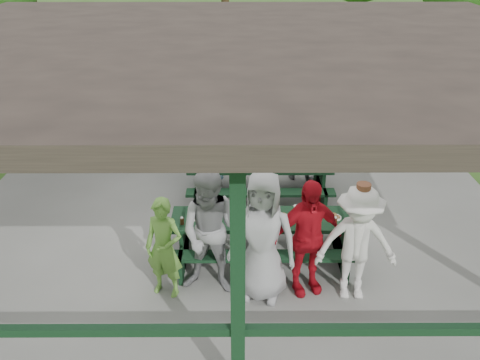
{
  "coord_description": "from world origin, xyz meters",
  "views": [
    {
      "loc": [
        0.0,
        -7.94,
        4.84
      ],
      "look_at": [
        0.04,
        -0.3,
        1.05
      ],
      "focal_mm": 38.0,
      "sensor_mm": 36.0,
      "label": 1
    }
  ],
  "objects_px": {
    "contestant_green": "(164,248)",
    "contestant_red": "(307,238)",
    "picnic_table_far": "(260,177)",
    "contestant_white_fedora": "(357,244)",
    "spectator_lblue": "(208,144)",
    "farm_trailer": "(105,71)",
    "picnic_table_near": "(262,233)",
    "contestant_grey_mid": "(262,237)",
    "contestant_grey_left": "(212,233)",
    "spectator_blue": "(173,127)",
    "pickup_truck": "(341,76)",
    "spectator_grey": "(299,142)"
  },
  "relations": [
    {
      "from": "picnic_table_near",
      "to": "farm_trailer",
      "type": "xyz_separation_m",
      "value": [
        -4.67,
        9.49,
        0.15
      ]
    },
    {
      "from": "contestant_grey_left",
      "to": "farm_trailer",
      "type": "relative_size",
      "value": 0.45
    },
    {
      "from": "contestant_grey_left",
      "to": "contestant_white_fedora",
      "type": "relative_size",
      "value": 1.06
    },
    {
      "from": "contestant_white_fedora",
      "to": "spectator_blue",
      "type": "xyz_separation_m",
      "value": [
        -3.02,
        4.4,
        0.06
      ]
    },
    {
      "from": "picnic_table_far",
      "to": "contestant_grey_left",
      "type": "distance_m",
      "value": 2.91
    },
    {
      "from": "contestant_green",
      "to": "contestant_grey_left",
      "type": "height_order",
      "value": "contestant_grey_left"
    },
    {
      "from": "spectator_lblue",
      "to": "contestant_red",
      "type": "bearing_deg",
      "value": 131.38
    },
    {
      "from": "spectator_blue",
      "to": "spectator_grey",
      "type": "relative_size",
      "value": 1.18
    },
    {
      "from": "contestant_grey_left",
      "to": "contestant_white_fedora",
      "type": "bearing_deg",
      "value": 6.16
    },
    {
      "from": "contestant_grey_mid",
      "to": "contestant_white_fedora",
      "type": "distance_m",
      "value": 1.3
    },
    {
      "from": "contestant_grey_mid",
      "to": "spectator_lblue",
      "type": "bearing_deg",
      "value": 116.94
    },
    {
      "from": "farm_trailer",
      "to": "pickup_truck",
      "type": "bearing_deg",
      "value": -9.28
    },
    {
      "from": "picnic_table_far",
      "to": "contestant_green",
      "type": "xyz_separation_m",
      "value": [
        -1.44,
        -2.84,
        0.28
      ]
    },
    {
      "from": "picnic_table_far",
      "to": "spectator_blue",
      "type": "bearing_deg",
      "value": 140.6
    },
    {
      "from": "pickup_truck",
      "to": "picnic_table_near",
      "type": "bearing_deg",
      "value": 139.38
    },
    {
      "from": "picnic_table_far",
      "to": "pickup_truck",
      "type": "relative_size",
      "value": 0.53
    },
    {
      "from": "picnic_table_far",
      "to": "pickup_truck",
      "type": "bearing_deg",
      "value": 67.76
    },
    {
      "from": "contestant_white_fedora",
      "to": "pickup_truck",
      "type": "xyz_separation_m",
      "value": [
        1.59,
        9.76,
        -0.26
      ]
    },
    {
      "from": "contestant_white_fedora",
      "to": "picnic_table_far",
      "type": "bearing_deg",
      "value": 114.53
    },
    {
      "from": "spectator_lblue",
      "to": "farm_trailer",
      "type": "bearing_deg",
      "value": -42.53
    },
    {
      "from": "picnic_table_near",
      "to": "pickup_truck",
      "type": "relative_size",
      "value": 0.55
    },
    {
      "from": "contestant_grey_mid",
      "to": "contestant_white_fedora",
      "type": "height_order",
      "value": "contestant_grey_mid"
    },
    {
      "from": "picnic_table_near",
      "to": "contestant_grey_mid",
      "type": "height_order",
      "value": "contestant_grey_mid"
    },
    {
      "from": "contestant_green",
      "to": "spectator_blue",
      "type": "height_order",
      "value": "spectator_blue"
    },
    {
      "from": "contestant_red",
      "to": "spectator_grey",
      "type": "relative_size",
      "value": 1.12
    },
    {
      "from": "picnic_table_far",
      "to": "contestant_white_fedora",
      "type": "distance_m",
      "value": 3.18
    },
    {
      "from": "pickup_truck",
      "to": "farm_trailer",
      "type": "bearing_deg",
      "value": 62.23
    },
    {
      "from": "spectator_lblue",
      "to": "farm_trailer",
      "type": "xyz_separation_m",
      "value": [
        -3.67,
        6.56,
        -0.15
      ]
    },
    {
      "from": "contestant_red",
      "to": "spectator_blue",
      "type": "distance_m",
      "value": 4.86
    },
    {
      "from": "pickup_truck",
      "to": "contestant_grey_left",
      "type": "bearing_deg",
      "value": 136.75
    },
    {
      "from": "picnic_table_near",
      "to": "spectator_grey",
      "type": "height_order",
      "value": "spectator_grey"
    },
    {
      "from": "contestant_green",
      "to": "spectator_lblue",
      "type": "distance_m",
      "value": 3.79
    },
    {
      "from": "contestant_red",
      "to": "picnic_table_far",
      "type": "bearing_deg",
      "value": 85.08
    },
    {
      "from": "contestant_red",
      "to": "pickup_truck",
      "type": "distance_m",
      "value": 9.88
    },
    {
      "from": "picnic_table_near",
      "to": "contestant_green",
      "type": "height_order",
      "value": "contestant_green"
    },
    {
      "from": "contestant_green",
      "to": "contestant_red",
      "type": "xyz_separation_m",
      "value": [
        1.99,
        0.07,
        0.12
      ]
    },
    {
      "from": "contestant_white_fedora",
      "to": "spectator_lblue",
      "type": "distance_m",
      "value": 4.45
    },
    {
      "from": "contestant_grey_mid",
      "to": "spectator_lblue",
      "type": "xyz_separation_m",
      "value": [
        -0.95,
        3.81,
        -0.18
      ]
    },
    {
      "from": "spectator_lblue",
      "to": "spectator_blue",
      "type": "xyz_separation_m",
      "value": [
        -0.77,
        0.55,
        0.15
      ]
    },
    {
      "from": "picnic_table_far",
      "to": "contestant_red",
      "type": "height_order",
      "value": "contestant_red"
    },
    {
      "from": "spectator_blue",
      "to": "spectator_grey",
      "type": "bearing_deg",
      "value": 171.44
    },
    {
      "from": "spectator_lblue",
      "to": "picnic_table_near",
      "type": "bearing_deg",
      "value": 127.03
    },
    {
      "from": "spectator_grey",
      "to": "farm_trailer",
      "type": "bearing_deg",
      "value": -27.59
    },
    {
      "from": "picnic_table_far",
      "to": "picnic_table_near",
      "type": "bearing_deg",
      "value": -91.01
    },
    {
      "from": "pickup_truck",
      "to": "farm_trailer",
      "type": "xyz_separation_m",
      "value": [
        -7.5,
        0.64,
        0.02
      ]
    },
    {
      "from": "picnic_table_far",
      "to": "contestant_green",
      "type": "bearing_deg",
      "value": -116.96
    },
    {
      "from": "spectator_lblue",
      "to": "pickup_truck",
      "type": "bearing_deg",
      "value": -104.64
    },
    {
      "from": "pickup_truck",
      "to": "spectator_lblue",
      "type": "bearing_deg",
      "value": 124.25
    },
    {
      "from": "picnic_table_near",
      "to": "contestant_red",
      "type": "distance_m",
      "value": 1.04
    },
    {
      "from": "contestant_red",
      "to": "contestant_white_fedora",
      "type": "bearing_deg",
      "value": -28.52
    }
  ]
}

